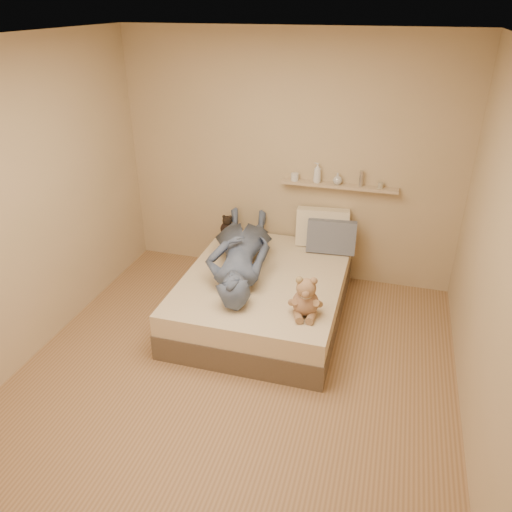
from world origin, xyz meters
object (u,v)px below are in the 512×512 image
(pillow_grey, at_px, (331,237))
(dark_plush, at_px, (227,227))
(game_console, at_px, (237,287))
(bed, at_px, (264,295))
(teddy_bear, at_px, (306,299))
(person, at_px, (240,251))
(wall_shelf, at_px, (339,186))
(pillow_cream, at_px, (322,227))

(pillow_grey, bearing_deg, dark_plush, 176.40)
(game_console, distance_m, dark_plush, 1.37)
(dark_plush, height_order, pillow_grey, pillow_grey)
(bed, distance_m, dark_plush, 1.04)
(game_console, height_order, teddy_bear, teddy_bear)
(dark_plush, xyz_separation_m, person, (0.37, -0.70, 0.09))
(game_console, relative_size, teddy_bear, 0.44)
(game_console, xyz_separation_m, pillow_grey, (0.64, 1.19, 0.03))
(pillow_grey, xyz_separation_m, wall_shelf, (0.01, 0.22, 0.48))
(wall_shelf, bearing_deg, bed, -121.18)
(teddy_bear, xyz_separation_m, person, (-0.76, 0.62, 0.04))
(game_console, height_order, pillow_grey, pillow_grey)
(pillow_cream, height_order, person, pillow_cream)
(person, height_order, wall_shelf, wall_shelf)
(game_console, xyz_separation_m, dark_plush, (-0.52, 1.26, -0.03))
(teddy_bear, bearing_deg, game_console, 175.37)
(dark_plush, distance_m, pillow_cream, 1.05)
(teddy_bear, distance_m, pillow_grey, 1.24)
(teddy_bear, relative_size, pillow_grey, 0.74)
(pillow_grey, bearing_deg, person, -141.98)
(bed, bearing_deg, pillow_grey, 52.07)
(dark_plush, bearing_deg, person, -61.89)
(bed, relative_size, teddy_bear, 5.14)
(person, bearing_deg, pillow_cream, -143.60)
(pillow_cream, bearing_deg, dark_plush, -176.37)
(teddy_bear, height_order, pillow_grey, teddy_bear)
(dark_plush, relative_size, wall_shelf, 0.21)
(bed, relative_size, pillow_grey, 3.80)
(pillow_cream, xyz_separation_m, person, (-0.68, -0.76, -0.00))
(teddy_bear, height_order, dark_plush, teddy_bear)
(bed, relative_size, wall_shelf, 1.58)
(dark_plush, bearing_deg, bed, -50.45)
(pillow_grey, bearing_deg, game_console, -118.40)
(pillow_grey, xyz_separation_m, person, (-0.80, -0.62, 0.03))
(pillow_cream, bearing_deg, pillow_grey, -49.43)
(teddy_bear, relative_size, dark_plush, 1.50)
(pillow_cream, bearing_deg, person, -131.57)
(teddy_bear, relative_size, person, 0.22)
(bed, distance_m, wall_shelf, 1.38)
(dark_plush, relative_size, pillow_cream, 0.45)
(pillow_cream, bearing_deg, wall_shelf, 30.86)
(bed, height_order, person, person)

